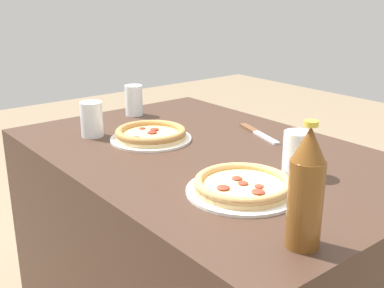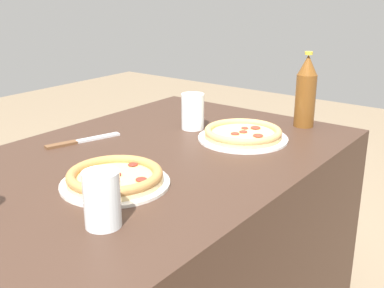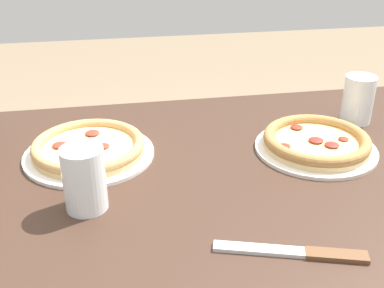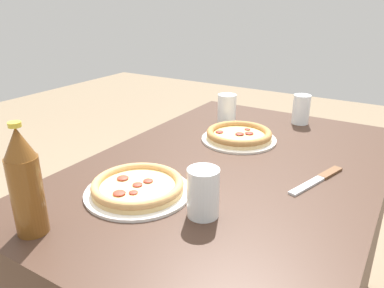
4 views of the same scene
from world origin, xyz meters
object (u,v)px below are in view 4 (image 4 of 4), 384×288
at_px(glass_cola, 203,194).
at_px(beer_bottle, 25,183).
at_px(glass_iced_tea, 301,111).
at_px(knife, 319,179).
at_px(glass_lemonade, 227,110).
at_px(pizza_salami, 239,135).
at_px(pizza_pepperoni, 138,187).

xyz_separation_m(glass_cola, beer_bottle, (-0.25, 0.28, 0.06)).
xyz_separation_m(glass_iced_tea, beer_bottle, (-1.05, 0.28, 0.07)).
bearing_deg(knife, glass_lemonade, 54.31).
height_order(glass_cola, knife, glass_cola).
distance_m(pizza_salami, knife, 0.36).
distance_m(pizza_pepperoni, beer_bottle, 0.29).
height_order(pizza_pepperoni, beer_bottle, beer_bottle).
height_order(pizza_pepperoni, glass_cola, glass_cola).
height_order(pizza_pepperoni, glass_iced_tea, glass_iced_tea).
bearing_deg(glass_cola, knife, -30.07).
height_order(pizza_salami, knife, pizza_salami).
xyz_separation_m(pizza_pepperoni, glass_iced_tea, (0.80, -0.19, 0.03)).
bearing_deg(knife, glass_iced_tea, 22.37).
distance_m(glass_cola, glass_lemonade, 0.70).
height_order(pizza_salami, glass_iced_tea, glass_iced_tea).
bearing_deg(beer_bottle, glass_lemonade, -1.21).
relative_size(glass_cola, glass_lemonade, 1.01).
distance_m(pizza_pepperoni, glass_lemonade, 0.65).
height_order(glass_cola, glass_lemonade, glass_cola).
distance_m(pizza_pepperoni, pizza_salami, 0.49).
xyz_separation_m(pizza_pepperoni, glass_cola, (-0.00, -0.20, 0.04)).
bearing_deg(glass_iced_tea, glass_cola, -179.52).
xyz_separation_m(glass_cola, knife, (0.32, -0.19, -0.05)).
bearing_deg(knife, glass_cola, 149.93).
bearing_deg(knife, pizza_salami, 62.75).
relative_size(pizza_salami, glass_iced_tea, 2.27).
relative_size(pizza_pepperoni, glass_cola, 2.36).
relative_size(glass_lemonade, knife, 0.50).
distance_m(glass_iced_tea, beer_bottle, 1.09).
bearing_deg(glass_iced_tea, knife, -157.63).
height_order(pizza_pepperoni, glass_lemonade, glass_lemonade).
relative_size(beer_bottle, knife, 1.07).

